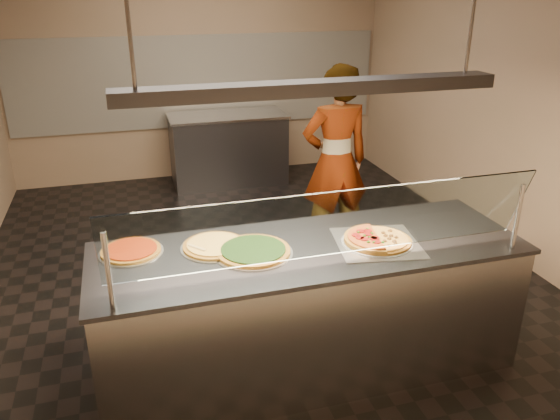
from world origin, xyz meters
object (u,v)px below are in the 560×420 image
object	(u,v)px
half_pizza_pepperoni	(362,240)
heat_lamp_housing	(314,88)
perforated_tray	(377,242)
pizza_spatula	(207,248)
half_pizza_sausage	(392,237)
pizza_tomato	(131,250)
sneeze_guard	(331,225)
pizza_cheese	(215,245)
worker	(335,162)
pizza_spinach	(253,250)
prep_table	(228,148)
serving_counter	(309,307)

from	to	relation	value
half_pizza_pepperoni	heat_lamp_housing	xyz separation A→B (m)	(-0.33, 0.08, 0.99)
perforated_tray	pizza_spatula	bearing A→B (deg)	170.19
half_pizza_sausage	pizza_tomato	size ratio (longest dim) A/B	1.16
heat_lamp_housing	sneeze_guard	bearing A→B (deg)	-90.00
pizza_tomato	pizza_spatula	distance (m)	0.48
pizza_cheese	worker	world-z (taller)	worker
heat_lamp_housing	half_pizza_pepperoni	bearing A→B (deg)	-12.98
sneeze_guard	half_pizza_pepperoni	size ratio (longest dim) A/B	5.49
sneeze_guard	half_pizza_pepperoni	world-z (taller)	sneeze_guard
half_pizza_sausage	pizza_spinach	world-z (taller)	half_pizza_sausage
half_pizza_sausage	prep_table	bearing A→B (deg)	94.22
heat_lamp_housing	half_pizza_sausage	bearing A→B (deg)	-8.41
half_pizza_pepperoni	half_pizza_sausage	world-z (taller)	half_pizza_pepperoni
pizza_spinach	worker	bearing A→B (deg)	53.54
perforated_tray	pizza_cheese	world-z (taller)	pizza_cheese
sneeze_guard	heat_lamp_housing	distance (m)	0.80
pizza_spinach	pizza_spatula	world-z (taller)	pizza_spatula
perforated_tray	half_pizza_sausage	bearing A→B (deg)	-1.73
pizza_spatula	worker	distance (m)	2.16
sneeze_guard	worker	world-z (taller)	worker
half_pizza_pepperoni	pizza_spatula	distance (m)	1.01
half_pizza_pepperoni	half_pizza_sausage	distance (m)	0.21
perforated_tray	prep_table	world-z (taller)	perforated_tray
perforated_tray	pizza_cheese	distance (m)	1.06
sneeze_guard	perforated_tray	distance (m)	0.59
sneeze_guard	half_pizza_sausage	bearing A→B (deg)	25.72
perforated_tray	pizza_spinach	world-z (taller)	pizza_spinach
sneeze_guard	pizza_cheese	xyz separation A→B (m)	(-0.60, 0.51, -0.28)
serving_counter	pizza_cheese	world-z (taller)	pizza_cheese
pizza_tomato	pizza_spatula	bearing A→B (deg)	-15.79
serving_counter	pizza_spinach	bearing A→B (deg)	177.78
half_pizza_sausage	pizza_spatula	world-z (taller)	half_pizza_sausage
worker	pizza_tomato	bearing A→B (deg)	35.08
prep_table	heat_lamp_housing	distance (m)	4.26
half_pizza_pepperoni	pizza_tomato	world-z (taller)	half_pizza_pepperoni
worker	heat_lamp_housing	size ratio (longest dim) A/B	0.81
serving_counter	sneeze_guard	xyz separation A→B (m)	(0.00, -0.34, 0.76)
serving_counter	pizza_spatula	xyz separation A→B (m)	(-0.66, 0.11, 0.49)
perforated_tray	pizza_tomato	bearing A→B (deg)	168.39
half_pizza_sausage	pizza_spatula	bearing A→B (deg)	170.90
half_pizza_sausage	prep_table	xyz separation A→B (m)	(-0.30, 4.07, -0.49)
serving_counter	perforated_tray	world-z (taller)	perforated_tray
prep_table	pizza_spatula	bearing A→B (deg)	-103.12
perforated_tray	half_pizza_sausage	world-z (taller)	half_pizza_sausage
pizza_cheese	sneeze_guard	bearing A→B (deg)	-40.32
half_pizza_sausage	pizza_spinach	size ratio (longest dim) A/B	0.93
pizza_cheese	worker	bearing A→B (deg)	46.19
prep_table	perforated_tray	bearing A→B (deg)	-87.28
worker	serving_counter	bearing A→B (deg)	62.31
prep_table	worker	xyz separation A→B (m)	(0.60, -2.32, 0.46)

